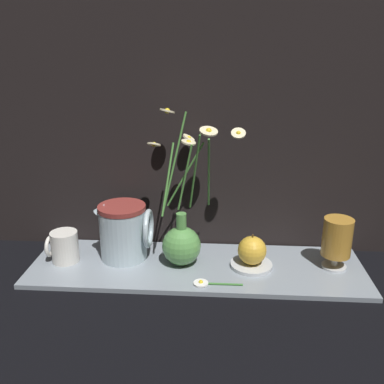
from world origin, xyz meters
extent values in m
plane|color=black|center=(0.00, 0.00, 0.00)|extent=(6.00, 6.00, 0.00)
cube|color=gray|center=(0.00, 0.00, 0.01)|extent=(0.86, 0.25, 0.01)
cube|color=black|center=(0.00, 0.14, 0.55)|extent=(1.36, 0.02, 1.10)
sphere|color=#59994C|center=(-0.04, 0.01, 0.06)|extent=(0.10, 0.10, 0.10)
cylinder|color=#59994C|center=(-0.04, 0.01, 0.13)|extent=(0.03, 0.03, 0.05)
cylinder|color=#4C8E3D|center=(-0.06, 0.03, 0.28)|extent=(0.06, 0.04, 0.25)
cylinder|color=beige|center=(-0.08, 0.06, 0.40)|extent=(0.05, 0.05, 0.01)
sphere|color=yellow|center=(-0.08, 0.06, 0.40)|extent=(0.01, 0.01, 0.01)
cylinder|color=#4C8E3D|center=(-0.03, 0.02, 0.24)|extent=(0.04, 0.02, 0.18)
cylinder|color=beige|center=(-0.02, 0.04, 0.33)|extent=(0.05, 0.05, 0.01)
sphere|color=yellow|center=(-0.02, 0.04, 0.33)|extent=(0.01, 0.01, 0.01)
cylinder|color=#4C8E3D|center=(0.03, 0.01, 0.25)|extent=(0.01, 0.14, 0.21)
cylinder|color=beige|center=(0.10, 0.01, 0.36)|extent=(0.03, 0.03, 0.02)
sphere|color=yellow|center=(0.10, 0.01, 0.36)|extent=(0.01, 0.01, 0.01)
cylinder|color=#4C8E3D|center=(-0.07, 0.02, 0.24)|extent=(0.03, 0.07, 0.17)
cylinder|color=beige|center=(-0.11, 0.03, 0.32)|extent=(0.04, 0.04, 0.02)
sphere|color=yellow|center=(-0.11, 0.03, 0.32)|extent=(0.01, 0.01, 0.01)
cylinder|color=#4C8E3D|center=(-0.03, 0.05, 0.24)|extent=(0.10, 0.02, 0.18)
cylinder|color=beige|center=(-0.03, 0.10, 0.33)|extent=(0.04, 0.04, 0.02)
sphere|color=yellow|center=(-0.03, 0.10, 0.33)|extent=(0.01, 0.01, 0.01)
cylinder|color=#4C8E3D|center=(-0.01, 0.02, 0.25)|extent=(0.03, 0.07, 0.21)
cylinder|color=beige|center=(0.03, 0.03, 0.36)|extent=(0.06, 0.06, 0.02)
sphere|color=yellow|center=(0.03, 0.03, 0.36)|extent=(0.02, 0.02, 0.02)
cylinder|color=silver|center=(-0.35, 0.00, 0.05)|extent=(0.07, 0.07, 0.08)
torus|color=silver|center=(-0.39, 0.00, 0.05)|extent=(0.01, 0.06, 0.06)
cylinder|color=silver|center=(-0.20, 0.03, 0.09)|extent=(0.12, 0.12, 0.15)
cylinder|color=maroon|center=(-0.20, 0.03, 0.15)|extent=(0.12, 0.12, 0.01)
torus|color=silver|center=(-0.13, 0.03, 0.10)|extent=(0.01, 0.10, 0.10)
cone|color=silver|center=(-0.25, 0.03, 0.15)|extent=(0.04, 0.03, 0.04)
cylinder|color=silver|center=(0.35, 0.01, 0.01)|extent=(0.06, 0.06, 0.01)
cylinder|color=silver|center=(0.35, 0.01, 0.03)|extent=(0.02, 0.02, 0.03)
cylinder|color=#B77F2D|center=(0.35, 0.01, 0.10)|extent=(0.07, 0.07, 0.10)
cylinder|color=silver|center=(0.14, 0.00, 0.02)|extent=(0.11, 0.11, 0.01)
sphere|color=gold|center=(0.14, 0.00, 0.06)|extent=(0.07, 0.07, 0.07)
cylinder|color=#4C3819|center=(0.14, 0.00, 0.10)|extent=(0.00, 0.00, 0.01)
cylinder|color=#3D7A33|center=(0.07, -0.09, 0.01)|extent=(0.10, 0.01, 0.01)
cylinder|color=white|center=(0.02, -0.09, 0.01)|extent=(0.04, 0.04, 0.00)
sphere|color=yellow|center=(0.02, -0.09, 0.02)|extent=(0.01, 0.01, 0.01)
camera|label=1|loc=(0.05, -0.98, 0.56)|focal=40.00mm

